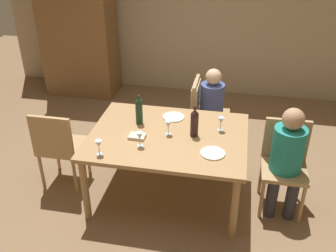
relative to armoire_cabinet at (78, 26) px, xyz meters
name	(u,v)px	position (x,y,z in m)	size (l,w,h in m)	color
ground_plane	(168,192)	(1.88, -2.34, -1.10)	(10.00, 10.00, 0.00)	#846647
rear_room_partition	(203,8)	(1.88, 0.45, 0.25)	(6.40, 0.12, 2.70)	tan
armoire_cabinet	(78,26)	(0.00, 0.00, 0.00)	(1.18, 0.62, 2.18)	brown
dining_table	(168,141)	(1.88, -2.34, -0.44)	(1.56, 1.19, 0.73)	#A87F51
chair_far_right	(202,106)	(2.11, -1.37, -0.50)	(0.46, 0.44, 0.92)	tan
chair_right_end	(284,159)	(3.04, -2.26, -0.56)	(0.44, 0.44, 0.92)	tan
chair_left_end	(58,144)	(0.72, -2.43, -0.56)	(0.44, 0.44, 0.92)	tan
person_woman_host	(214,104)	(2.26, -1.37, -0.47)	(0.32, 0.28, 1.08)	#33333D
person_man_bearded	(287,155)	(3.04, -2.37, -0.44)	(0.31, 0.35, 1.14)	#33333D
wine_bottle_tall_green	(139,110)	(1.54, -2.17, -0.21)	(0.07, 0.07, 0.32)	#19381E
wine_bottle_dark_red	(194,123)	(2.14, -2.31, -0.22)	(0.08, 0.08, 0.33)	black
wine_glass_near_left	(221,121)	(2.39, -2.16, -0.26)	(0.07, 0.07, 0.15)	silver
wine_glass_centre	(168,125)	(1.88, -2.33, -0.26)	(0.07, 0.07, 0.15)	silver
wine_glass_near_right	(140,136)	(1.66, -2.60, -0.26)	(0.07, 0.07, 0.15)	silver
wine_glass_far	(99,145)	(1.33, -2.81, -0.26)	(0.07, 0.07, 0.15)	silver
dinner_plate_host	(174,117)	(1.87, -1.98, -0.36)	(0.23, 0.23, 0.01)	white
dinner_plate_guest_left	(213,153)	(2.35, -2.60, -0.36)	(0.23, 0.23, 0.01)	white
folded_napkin	(137,136)	(1.60, -2.46, -0.35)	(0.16, 0.12, 0.03)	beige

